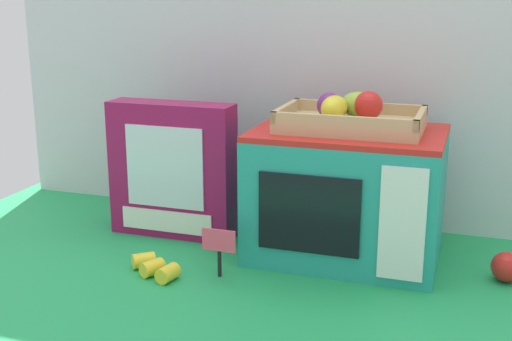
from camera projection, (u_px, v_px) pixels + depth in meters
name	position (u px, v px, depth m)	size (l,w,h in m)	color
ground_plane	(292.00, 245.00, 1.50)	(1.70, 1.70, 0.00)	#219E54
display_back_panel	(318.00, 63.00, 1.59)	(1.61, 0.03, 0.78)	silver
toy_microwave	(347.00, 194.00, 1.41)	(0.39, 0.28, 0.28)	teal
food_groups_crate	(350.00, 117.00, 1.38)	(0.29, 0.19, 0.08)	tan
cookie_set_box	(172.00, 170.00, 1.54)	(0.29, 0.08, 0.31)	#99144C
price_sign	(219.00, 245.00, 1.32)	(0.07, 0.01, 0.10)	black
loose_toy_banana	(155.00, 267.00, 1.34)	(0.12, 0.10, 0.03)	yellow
loose_toy_apple	(507.00, 267.00, 1.31)	(0.06, 0.06, 0.06)	red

